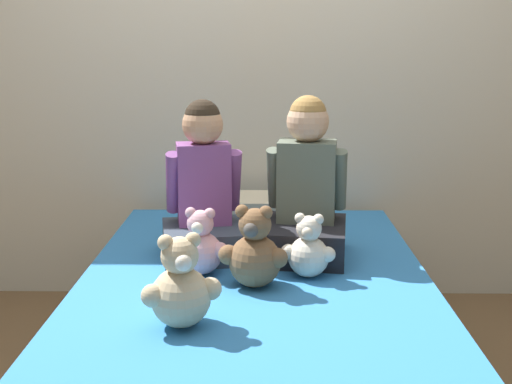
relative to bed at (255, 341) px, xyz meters
name	(u,v)px	position (x,y,z in m)	size (l,w,h in m)	color
wall_behind_bed	(258,60)	(0.00, 1.11, 1.01)	(8.00, 0.06, 2.50)	silver
bed	(255,341)	(0.00, 0.00, 0.00)	(1.30, 1.99, 0.49)	#473828
child_on_left	(204,194)	(-0.21, 0.28, 0.50)	(0.39, 0.37, 0.63)	#384251
child_on_right	(306,194)	(0.20, 0.28, 0.50)	(0.37, 0.40, 0.65)	black
teddy_bear_held_by_left_child	(201,246)	(-0.20, 0.05, 0.35)	(0.21, 0.16, 0.26)	#DBA3B2
teddy_bear_held_by_right_child	(308,250)	(0.20, 0.03, 0.35)	(0.20, 0.15, 0.24)	silver
teddy_bear_between_children	(254,253)	(0.00, -0.07, 0.37)	(0.25, 0.19, 0.30)	brown
teddy_bear_at_foot_of_bed	(181,288)	(-0.22, -0.40, 0.37)	(0.24, 0.19, 0.29)	#D1B78E
pillow_at_headboard	(258,208)	(0.00, 0.83, 0.30)	(0.57, 0.28, 0.11)	beige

